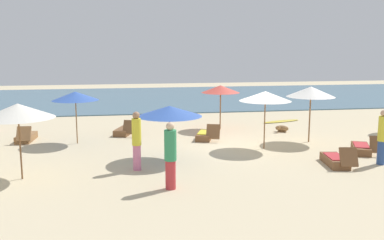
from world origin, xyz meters
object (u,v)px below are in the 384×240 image
(lounger_3, at_px, (362,148))
(dog, at_px, (282,128))
(surfboard, at_px, (281,121))
(lounger_4, at_px, (26,137))
(umbrella_0, at_px, (18,111))
(lounger_1, at_px, (125,131))
(lounger_5, at_px, (205,135))
(umbrella_6, at_px, (311,92))
(umbrella_2, at_px, (170,111))
(person_4, at_px, (170,155))
(lounger_0, at_px, (336,160))
(person_0, at_px, (137,140))
(umbrella_5, at_px, (75,96))
(person_1, at_px, (382,137))
(umbrella_7, at_px, (265,96))
(umbrella_4, at_px, (221,89))

(lounger_3, bearing_deg, dog, 109.60)
(surfboard, bearing_deg, lounger_4, -167.66)
(umbrella_0, bearing_deg, lounger_1, 63.18)
(lounger_5, bearing_deg, umbrella_6, -16.82)
(umbrella_2, relative_size, person_4, 1.18)
(lounger_0, bearing_deg, person_0, 175.34)
(umbrella_5, xyz_separation_m, lounger_0, (8.99, -4.94, -1.81))
(lounger_5, bearing_deg, dog, 14.21)
(lounger_3, relative_size, person_1, 0.92)
(umbrella_5, relative_size, lounger_4, 1.29)
(person_0, bearing_deg, umbrella_7, 23.49)
(umbrella_2, relative_size, lounger_4, 1.36)
(lounger_3, distance_m, lounger_5, 6.38)
(lounger_5, distance_m, person_1, 7.21)
(umbrella_6, distance_m, umbrella_7, 2.42)
(person_4, xyz_separation_m, dog, (6.13, 7.38, -0.81))
(umbrella_0, bearing_deg, lounger_5, 35.38)
(umbrella_4, xyz_separation_m, lounger_3, (4.25, -5.54, -1.78))
(lounger_4, distance_m, lounger_5, 7.67)
(lounger_0, xyz_separation_m, person_0, (-6.70, 0.55, 0.83))
(lounger_1, bearing_deg, surfboard, 13.46)
(lounger_1, bearing_deg, person_4, -81.79)
(person_0, bearing_deg, person_4, -67.61)
(person_0, distance_m, dog, 8.81)
(umbrella_6, bearing_deg, surfboard, 82.53)
(surfboard, bearing_deg, lounger_0, -98.55)
(umbrella_5, xyz_separation_m, lounger_1, (1.99, 1.56, -1.81))
(lounger_0, distance_m, person_4, 6.09)
(person_4, height_order, dog, person_4)
(umbrella_7, bearing_deg, umbrella_0, -163.13)
(lounger_1, height_order, person_4, person_4)
(lounger_1, relative_size, person_1, 0.92)
(lounger_3, relative_size, lounger_4, 1.03)
(umbrella_5, relative_size, lounger_1, 1.25)
(lounger_4, height_order, person_4, person_4)
(umbrella_0, distance_m, umbrella_5, 4.95)
(umbrella_6, bearing_deg, lounger_5, 163.18)
(lounger_0, bearing_deg, umbrella_5, 151.21)
(umbrella_2, distance_m, lounger_3, 7.51)
(umbrella_7, xyz_separation_m, lounger_0, (1.62, -2.75, -1.91))
(lounger_0, xyz_separation_m, person_1, (1.57, -0.13, 0.79))
(lounger_5, height_order, person_0, person_0)
(lounger_0, relative_size, person_0, 0.88)
(umbrella_4, distance_m, lounger_1, 4.96)
(umbrella_7, height_order, lounger_3, umbrella_7)
(lounger_4, height_order, dog, lounger_4)
(person_1, bearing_deg, person_0, 175.33)
(umbrella_2, height_order, lounger_4, umbrella_2)
(umbrella_6, xyz_separation_m, person_1, (0.94, -3.73, -1.16))
(umbrella_4, distance_m, umbrella_5, 6.90)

